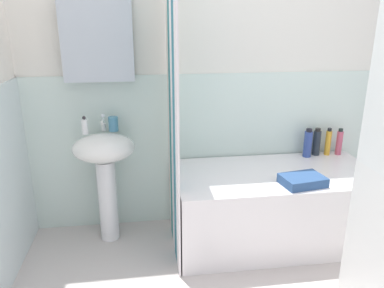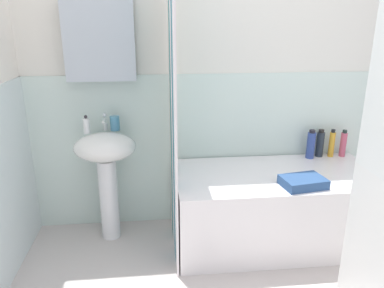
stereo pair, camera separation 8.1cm
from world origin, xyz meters
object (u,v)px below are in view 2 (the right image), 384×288
(conditioner_bottle, at_px, (320,144))
(towel_folded, at_px, (303,182))
(sink, at_px, (106,163))
(soap_dispenser, at_px, (86,125))
(toothbrush_cup, at_px, (115,123))
(lotion_bottle, at_px, (332,144))
(bathtub, at_px, (275,207))
(shampoo_bottle, at_px, (343,144))
(body_wash_bottle, at_px, (311,145))

(conditioner_bottle, distance_m, towel_folded, 0.65)
(sink, xyz_separation_m, towel_folded, (1.31, -0.40, -0.03))
(soap_dispenser, xyz_separation_m, toothbrush_cup, (0.19, 0.06, -0.01))
(lotion_bottle, relative_size, conditioner_bottle, 1.01)
(toothbrush_cup, xyz_separation_m, towel_folded, (1.24, -0.48, -0.30))
(bathtub, distance_m, conditioner_bottle, 0.66)
(toothbrush_cup, height_order, shampoo_bottle, toothbrush_cup)
(toothbrush_cup, xyz_separation_m, body_wash_bottle, (1.50, 0.03, -0.22))
(sink, xyz_separation_m, body_wash_bottle, (1.57, 0.11, 0.05))
(sink, height_order, soap_dispenser, soap_dispenser)
(shampoo_bottle, xyz_separation_m, towel_folded, (-0.54, -0.53, -0.07))
(towel_folded, bearing_deg, toothbrush_cup, 158.69)
(soap_dispenser, height_order, bathtub, soap_dispenser)
(lotion_bottle, height_order, body_wash_bottle, body_wash_bottle)
(soap_dispenser, xyz_separation_m, shampoo_bottle, (1.97, 0.10, -0.24))
(bathtub, relative_size, body_wash_bottle, 6.28)
(sink, height_order, conditioner_bottle, sink)
(sink, height_order, shampoo_bottle, sink)
(shampoo_bottle, height_order, towel_folded, shampoo_bottle)
(lotion_bottle, bearing_deg, toothbrush_cup, -178.49)
(conditioner_bottle, relative_size, towel_folded, 0.81)
(sink, relative_size, soap_dispenser, 6.31)
(soap_dispenser, relative_size, toothbrush_cup, 1.26)
(soap_dispenser, height_order, conditioner_bottle, soap_dispenser)
(bathtub, height_order, body_wash_bottle, body_wash_bottle)
(lotion_bottle, bearing_deg, sink, -175.95)
(bathtub, distance_m, shampoo_bottle, 0.79)
(soap_dispenser, distance_m, toothbrush_cup, 0.20)
(soap_dispenser, xyz_separation_m, body_wash_bottle, (1.69, 0.08, -0.23))
(body_wash_bottle, bearing_deg, shampoo_bottle, 3.10)
(body_wash_bottle, bearing_deg, towel_folded, -117.10)
(toothbrush_cup, distance_m, lotion_bottle, 1.70)
(shampoo_bottle, relative_size, towel_folded, 0.79)
(shampoo_bottle, xyz_separation_m, lotion_bottle, (-0.09, 0.00, 0.00))
(toothbrush_cup, relative_size, shampoo_bottle, 0.48)
(sink, relative_size, towel_folded, 2.98)
(bathtub, relative_size, shampoo_bottle, 6.70)
(body_wash_bottle, bearing_deg, bathtub, -141.71)
(sink, relative_size, lotion_bottle, 3.67)
(shampoo_bottle, height_order, conditioner_bottle, conditioner_bottle)
(shampoo_bottle, bearing_deg, body_wash_bottle, -176.90)
(sink, xyz_separation_m, toothbrush_cup, (0.07, 0.08, 0.27))
(sink, bearing_deg, soap_dispenser, 168.42)
(toothbrush_cup, xyz_separation_m, shampoo_bottle, (1.78, 0.04, -0.23))
(toothbrush_cup, relative_size, bathtub, 0.07)
(bathtub, height_order, shampoo_bottle, shampoo_bottle)
(soap_dispenser, distance_m, lotion_bottle, 1.89)
(lotion_bottle, bearing_deg, body_wash_bottle, -174.11)
(lotion_bottle, relative_size, body_wash_bottle, 0.96)
(towel_folded, bearing_deg, bathtub, 111.86)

